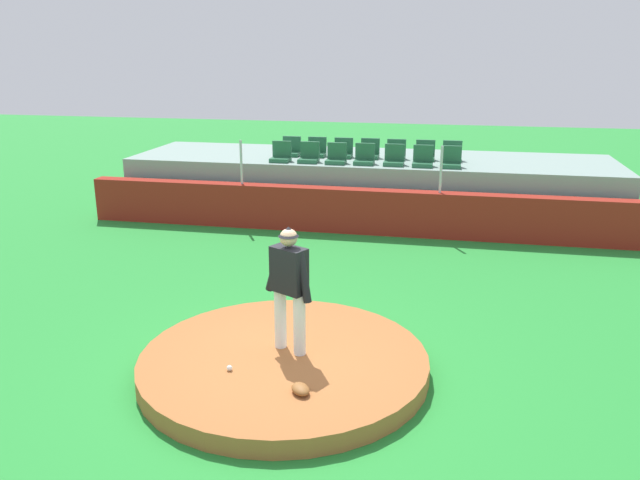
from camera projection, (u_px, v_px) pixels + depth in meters
ground_plane at (284, 372)px, 8.61m from camera, size 60.00×60.00×0.00m
pitchers_mound at (284, 363)px, 8.57m from camera, size 3.90×3.90×0.25m
pitcher at (289, 280)px, 8.38m from camera, size 0.75×0.47×1.76m
baseball at (229, 368)px, 8.11m from camera, size 0.07×0.07×0.07m
fielding_glove at (300, 389)px, 7.58m from camera, size 0.34×0.36×0.11m
brick_barrier at (358, 211)px, 14.96m from camera, size 13.42×0.40×1.06m
fence_post_left at (241, 162)px, 15.21m from camera, size 0.06×0.06×1.06m
fence_post_right at (441, 170)px, 14.30m from camera, size 0.06×0.06×1.06m
bleacher_platform at (370, 184)px, 16.84m from camera, size 12.43×3.27×1.48m
stadium_chair_0 at (281, 155)px, 15.94m from camera, size 0.48×0.44×0.50m
stadium_chair_1 at (309, 156)px, 15.82m from camera, size 0.48×0.44×0.50m
stadium_chair_2 at (336, 157)px, 15.66m from camera, size 0.48×0.44×0.50m
stadium_chair_3 at (364, 158)px, 15.57m from camera, size 0.48×0.44×0.50m
stadium_chair_4 at (394, 159)px, 15.43m from camera, size 0.48×0.44×0.50m
stadium_chair_5 at (423, 160)px, 15.28m from camera, size 0.48×0.44×0.50m
stadium_chair_6 at (451, 161)px, 15.15m from camera, size 0.48×0.44×0.50m
stadium_chair_7 at (291, 150)px, 16.78m from camera, size 0.48×0.44×0.50m
stadium_chair_8 at (317, 150)px, 16.66m from camera, size 0.48×0.44×0.50m
stadium_chair_9 at (343, 151)px, 16.51m from camera, size 0.48×0.44×0.50m
stadium_chair_10 at (370, 152)px, 16.41m from camera, size 0.48×0.44×0.50m
stadium_chair_11 at (396, 153)px, 16.25m from camera, size 0.48×0.44×0.50m
stadium_chair_12 at (425, 154)px, 16.12m from camera, size 0.48×0.44×0.50m
stadium_chair_13 at (452, 155)px, 16.00m from camera, size 0.48×0.44×0.50m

